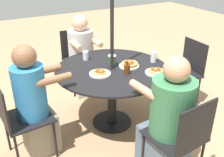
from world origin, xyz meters
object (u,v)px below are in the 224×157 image
object	(u,v)px
diner_north	(35,105)
pancake_plate_a	(129,65)
patio_chair_north	(18,115)
pancake_plate_c	(100,73)
patio_table	(112,79)
patio_chair_east	(182,136)
pancake_plate_b	(156,72)
diner_west	(82,59)
coffee_cup	(112,60)
patio_chair_west	(78,56)
drinking_glass_a	(154,57)
diner_east	(168,123)
drinking_glass_b	(86,55)
patio_chair_south	(185,69)
syrup_bottle	(127,69)

from	to	relation	value
diner_north	pancake_plate_a	bearing A→B (deg)	86.65
patio_chair_north	pancake_plate_a	bearing A→B (deg)	87.10
diner_north	pancake_plate_c	distance (m)	0.73
patio_table	diner_north	bearing A→B (deg)	95.02
patio_chair_east	pancake_plate_b	distance (m)	0.81
diner_west	coffee_cup	world-z (taller)	diner_west
diner_north	pancake_plate_b	distance (m)	1.28
patio_chair_north	coffee_cup	bearing A→B (deg)	94.40
patio_chair_north	pancake_plate_b	distance (m)	1.45
patio_chair_west	pancake_plate_c	distance (m)	1.19
patio_chair_north	drinking_glass_a	distance (m)	1.61
diner_east	drinking_glass_a	bearing A→B (deg)	57.22
diner_north	pancake_plate_c	world-z (taller)	diner_north
patio_chair_north	drinking_glass_b	world-z (taller)	patio_chair_north
diner_east	coffee_cup	size ratio (longest dim) A/B	10.29
diner_west	coffee_cup	distance (m)	0.85
patio_table	diner_east	size ratio (longest dim) A/B	1.08
diner_west	drinking_glass_b	size ratio (longest dim) A/B	10.92
patio_chair_east	pancake_plate_b	bearing A→B (deg)	65.83
patio_table	patio_chair_south	xyz separation A→B (m)	(-0.05, -1.07, -0.09)
patio_table	diner_west	distance (m)	0.90
diner_west	diner_east	bearing A→B (deg)	92.70
pancake_plate_a	syrup_bottle	world-z (taller)	syrup_bottle
patio_table	patio_chair_west	size ratio (longest dim) A/B	1.46
patio_chair_east	diner_east	size ratio (longest dim) A/B	0.74
patio_table	drinking_glass_b	world-z (taller)	drinking_glass_b
patio_chair_north	diner_east	distance (m)	1.39
pancake_plate_a	syrup_bottle	distance (m)	0.19
pancake_plate_b	drinking_glass_b	world-z (taller)	drinking_glass_b
drinking_glass_a	patio_chair_north	bearing A→B (deg)	90.94
coffee_cup	drinking_glass_a	xyz separation A→B (m)	(-0.16, -0.46, 0.00)
pancake_plate_b	pancake_plate_c	bearing A→B (deg)	63.63
drinking_glass_b	coffee_cup	bearing A→B (deg)	-145.02
syrup_bottle	drinking_glass_a	size ratio (longest dim) A/B	1.17
pancake_plate_c	patio_chair_south	bearing A→B (deg)	-89.01
patio_table	pancake_plate_c	bearing A→B (deg)	111.66
drinking_glass_b	diner_north	bearing A→B (deg)	121.42
diner_east	pancake_plate_b	bearing A→B (deg)	59.30
coffee_cup	patio_chair_north	bearing A→B (deg)	99.42
diner_east	coffee_cup	world-z (taller)	diner_east
patio_table	diner_east	world-z (taller)	diner_east
patio_chair_north	patio_chair_south	world-z (taller)	same
patio_chair_east	patio_chair_south	xyz separation A→B (m)	(1.01, -0.99, 0.00)
diner_west	pancake_plate_b	bearing A→B (deg)	105.88
patio_chair_west	pancake_plate_c	world-z (taller)	patio_chair_west
pancake_plate_a	coffee_cup	size ratio (longest dim) A/B	2.01
patio_chair_west	pancake_plate_b	bearing A→B (deg)	104.01
diner_west	patio_table	bearing A→B (deg)	90.00
patio_table	diner_north	size ratio (longest dim) A/B	1.08
diner_west	pancake_plate_c	bearing A→B (deg)	79.19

